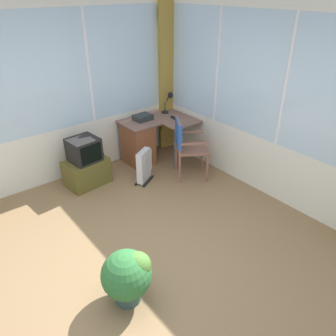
% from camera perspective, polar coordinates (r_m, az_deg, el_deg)
% --- Properties ---
extents(ground, '(5.62, 5.79, 0.06)m').
position_cam_1_polar(ground, '(3.97, -4.57, -16.44)').
color(ground, olive).
extents(north_window_panel, '(4.62, 0.07, 2.70)m').
position_cam_1_polar(north_window_panel, '(5.21, -20.81, 11.06)').
color(north_window_panel, silver).
rests_on(north_window_panel, ground).
extents(east_window_panel, '(0.07, 4.79, 2.70)m').
position_cam_1_polar(east_window_panel, '(4.72, 19.09, 9.63)').
color(east_window_panel, silver).
rests_on(east_window_panel, ground).
extents(curtain_corner, '(0.33, 0.11, 2.60)m').
position_cam_1_polar(curtain_corner, '(6.13, -0.11, 14.95)').
color(curtain_corner, olive).
rests_on(curtain_corner, ground).
extents(desk, '(1.15, 0.94, 0.75)m').
position_cam_1_polar(desk, '(5.80, -4.77, 4.63)').
color(desk, brown).
rests_on(desk, ground).
extents(desk_lamp, '(0.23, 0.19, 0.38)m').
position_cam_1_polar(desk_lamp, '(6.02, 0.36, 11.68)').
color(desk_lamp, black).
rests_on(desk_lamp, desk).
extents(tv_remote, '(0.08, 0.16, 0.02)m').
position_cam_1_polar(tv_remote, '(5.81, 0.94, 8.58)').
color(tv_remote, black).
rests_on(tv_remote, desk).
extents(paper_tray, '(0.31, 0.25, 0.09)m').
position_cam_1_polar(paper_tray, '(5.75, -4.34, 8.63)').
color(paper_tray, '#282D2C').
rests_on(paper_tray, desk).
extents(wooden_armchair, '(0.67, 0.66, 0.97)m').
position_cam_1_polar(wooden_armchair, '(5.26, 2.80, 4.65)').
color(wooden_armchair, brown).
rests_on(wooden_armchair, ground).
extents(tv_on_stand, '(0.68, 0.51, 0.78)m').
position_cam_1_polar(tv_on_stand, '(5.31, -13.84, 0.62)').
color(tv_on_stand, brown).
rests_on(tv_on_stand, ground).
extents(space_heater, '(0.40, 0.32, 0.54)m').
position_cam_1_polar(space_heater, '(5.27, -4.05, 0.41)').
color(space_heater, silver).
rests_on(space_heater, ground).
extents(potted_plant, '(0.49, 0.49, 0.59)m').
position_cam_1_polar(potted_plant, '(3.39, -6.89, -17.70)').
color(potted_plant, '#314E48').
rests_on(potted_plant, ground).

